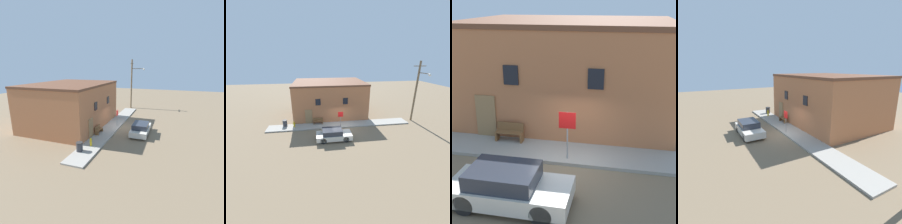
% 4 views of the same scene
% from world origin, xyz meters
% --- Properties ---
extents(ground_plane, '(80.00, 80.00, 0.00)m').
position_xyz_m(ground_plane, '(0.00, 0.00, 0.00)').
color(ground_plane, '#7A664C').
extents(sidewalk, '(19.86, 2.00, 0.14)m').
position_xyz_m(sidewalk, '(0.00, 1.00, 0.07)').
color(sidewalk, '#9E998E').
rests_on(sidewalk, ground).
extents(brick_building, '(11.17, 8.66, 5.48)m').
position_xyz_m(brick_building, '(-1.04, 6.27, 2.74)').
color(brick_building, '#B26B42').
rests_on(brick_building, ground).
extents(fire_hydrant, '(0.41, 0.19, 0.81)m').
position_xyz_m(fire_hydrant, '(-6.35, 1.04, 0.55)').
color(fire_hydrant, gold).
rests_on(fire_hydrant, sidewalk).
extents(stop_sign, '(0.70, 0.06, 2.08)m').
position_xyz_m(stop_sign, '(-0.05, 0.40, 1.60)').
color(stop_sign, gray).
rests_on(stop_sign, sidewalk).
extents(bench, '(1.31, 0.44, 0.86)m').
position_xyz_m(bench, '(-3.07, 1.65, 0.55)').
color(bench, brown).
rests_on(bench, sidewalk).
extents(trash_bin, '(0.61, 0.61, 0.84)m').
position_xyz_m(trash_bin, '(-7.64, 1.53, 0.57)').
color(trash_bin, '#333338').
rests_on(trash_bin, sidewalk).
extents(utility_pole, '(1.80, 2.42, 8.69)m').
position_xyz_m(utility_pole, '(11.05, 1.09, 4.64)').
color(utility_pole, brown).
rests_on(utility_pole, ground).
extents(parked_car, '(4.08, 1.85, 1.33)m').
position_xyz_m(parked_car, '(-1.41, -2.84, 0.65)').
color(parked_car, black).
rests_on(parked_car, ground).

